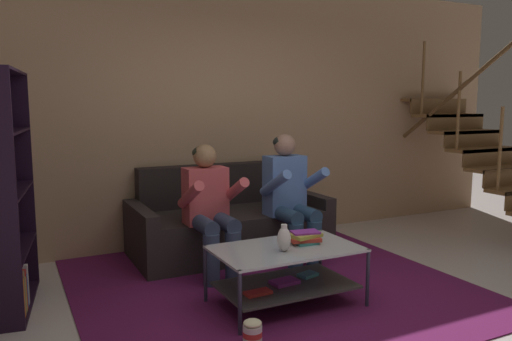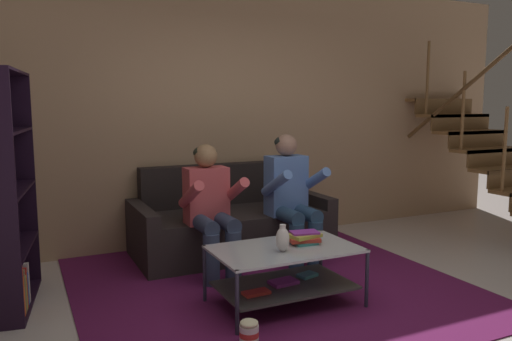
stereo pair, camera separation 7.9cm
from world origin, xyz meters
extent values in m
plane|color=beige|center=(0.00, 0.00, 0.00)|extent=(16.80, 16.80, 0.00)
cube|color=tan|center=(0.00, 2.46, 1.45)|extent=(8.40, 0.12, 2.90)
cube|color=brown|center=(3.25, 1.19, 0.78)|extent=(1.00, 0.29, 0.04)
cube|color=brown|center=(3.25, 1.48, 0.98)|extent=(1.00, 0.29, 0.04)
cube|color=brown|center=(3.25, 1.34, 0.90)|extent=(1.00, 0.02, 0.20)
cube|color=brown|center=(3.25, 1.77, 1.18)|extent=(1.00, 0.29, 0.04)
cube|color=brown|center=(3.25, 1.63, 1.10)|extent=(1.00, 0.02, 0.20)
cube|color=brown|center=(3.25, 2.05, 1.37)|extent=(1.00, 0.29, 0.04)
cube|color=brown|center=(3.25, 1.92, 1.30)|extent=(1.00, 0.02, 0.20)
cube|color=brown|center=(3.25, 2.34, 1.57)|extent=(1.00, 0.29, 0.04)
cube|color=brown|center=(3.25, 2.21, 1.49)|extent=(1.00, 0.02, 0.20)
cylinder|color=brown|center=(2.79, 0.90, 1.05)|extent=(0.04, 0.04, 0.90)
cylinder|color=brown|center=(2.79, 1.48, 1.45)|extent=(0.04, 0.04, 0.90)
cylinder|color=brown|center=(2.79, 2.05, 1.84)|extent=(0.04, 0.04, 0.90)
cylinder|color=brown|center=(2.79, 1.33, 1.80)|extent=(0.05, 2.04, 1.44)
cube|color=#292222|center=(0.07, 1.89, 0.22)|extent=(1.70, 0.94, 0.45)
cube|color=black|center=(0.07, 2.27, 0.66)|extent=(1.70, 0.18, 0.44)
cube|color=#292222|center=(-0.85, 1.89, 0.28)|extent=(0.13, 0.94, 0.57)
cube|color=#292222|center=(0.98, 1.89, 0.28)|extent=(0.13, 0.94, 0.57)
cylinder|color=#333E5B|center=(-0.44, 1.11, 0.22)|extent=(0.14, 0.14, 0.45)
cylinder|color=#333E5B|center=(-0.24, 1.11, 0.22)|extent=(0.14, 0.14, 0.45)
cylinder|color=#333E5B|center=(-0.44, 1.29, 0.49)|extent=(0.14, 0.42, 0.14)
cylinder|color=#333E5B|center=(-0.24, 1.29, 0.49)|extent=(0.14, 0.42, 0.14)
cube|color=#C3494F|center=(-0.34, 1.50, 0.70)|extent=(0.38, 0.22, 0.51)
cylinder|color=#C3494F|center=(-0.55, 1.32, 0.75)|extent=(0.09, 0.49, 0.31)
cylinder|color=#C3494F|center=(-0.14, 1.32, 0.75)|extent=(0.09, 0.49, 0.31)
sphere|color=#916947|center=(-0.34, 1.50, 1.06)|extent=(0.21, 0.21, 0.21)
ellipsoid|color=black|center=(-0.34, 1.52, 1.09)|extent=(0.21, 0.21, 0.13)
cylinder|color=navy|center=(0.38, 1.11, 0.22)|extent=(0.14, 0.14, 0.45)
cylinder|color=navy|center=(0.58, 1.11, 0.22)|extent=(0.14, 0.14, 0.45)
cylinder|color=navy|center=(0.38, 1.29, 0.49)|extent=(0.14, 0.42, 0.14)
cylinder|color=navy|center=(0.58, 1.29, 0.49)|extent=(0.14, 0.42, 0.14)
cube|color=#5476BA|center=(0.48, 1.50, 0.74)|extent=(0.38, 0.22, 0.58)
cylinder|color=#5476BA|center=(0.28, 1.32, 0.79)|extent=(0.09, 0.49, 0.31)
cylinder|color=#5476BA|center=(0.68, 1.32, 0.79)|extent=(0.09, 0.49, 0.31)
sphere|color=#966C59|center=(0.48, 1.50, 1.13)|extent=(0.21, 0.21, 0.21)
ellipsoid|color=black|center=(0.48, 1.52, 1.16)|extent=(0.21, 0.21, 0.13)
cube|color=#B1B5BC|center=(-0.09, 0.48, 0.44)|extent=(1.08, 0.66, 0.02)
cube|color=#40403C|center=(-0.09, 0.48, 0.16)|extent=(1.00, 0.61, 0.02)
cylinder|color=#2A283B|center=(-0.62, 0.17, 0.23)|extent=(0.03, 0.03, 0.45)
cylinder|color=#2A283B|center=(0.44, 0.17, 0.23)|extent=(0.03, 0.03, 0.45)
cylinder|color=#2A283B|center=(-0.62, 0.80, 0.23)|extent=(0.03, 0.03, 0.45)
cylinder|color=#2A283B|center=(0.44, 0.80, 0.23)|extent=(0.03, 0.03, 0.45)
cube|color=red|center=(-0.37, 0.39, 0.18)|extent=(0.20, 0.11, 0.02)
cube|color=purple|center=(-0.09, 0.49, 0.18)|extent=(0.22, 0.16, 0.03)
cube|color=teal|center=(0.15, 0.55, 0.18)|extent=(0.17, 0.14, 0.03)
cube|color=#5C1646|center=(-0.01, 1.09, 0.01)|extent=(3.12, 3.40, 0.01)
cube|color=#7B476D|center=(-0.01, 1.09, 0.01)|extent=(1.71, 1.87, 0.00)
ellipsoid|color=silver|center=(-0.15, 0.41, 0.54)|extent=(0.10, 0.10, 0.18)
cylinder|color=silver|center=(-0.15, 0.41, 0.63)|extent=(0.05, 0.05, 0.04)
cube|color=teal|center=(0.10, 0.52, 0.46)|extent=(0.19, 0.18, 0.02)
cube|color=red|center=(0.10, 0.52, 0.49)|extent=(0.26, 0.21, 0.03)
cube|color=gold|center=(0.10, 0.52, 0.52)|extent=(0.26, 0.20, 0.03)
cube|color=purple|center=(0.11, 0.53, 0.54)|extent=(0.23, 0.17, 0.02)
cube|color=black|center=(-1.88, 1.88, 0.88)|extent=(0.28, 0.06, 1.77)
cube|color=black|center=(-1.95, 1.40, 0.01)|extent=(0.41, 0.98, 0.02)
cube|color=black|center=(-1.95, 1.40, 0.44)|extent=(0.41, 0.98, 0.02)
cube|color=black|center=(-1.95, 1.40, 0.88)|extent=(0.41, 0.98, 0.02)
cube|color=black|center=(-1.95, 1.40, 1.33)|extent=(0.41, 0.98, 0.02)
cube|color=#699AAA|center=(-1.99, 0.96, 0.18)|extent=(0.19, 0.08, 0.33)
cube|color=#2F2A24|center=(-1.99, 1.02, 0.14)|extent=(0.23, 0.08, 0.24)
cube|color=red|center=(-2.00, 1.07, 0.21)|extent=(0.25, 0.06, 0.38)
cube|color=orange|center=(-1.97, 1.09, 0.16)|extent=(0.19, 0.06, 0.28)
cube|color=#917350|center=(-1.99, 1.15, 0.18)|extent=(0.26, 0.08, 0.32)
cube|color=#AFB946|center=(-1.98, 1.20, 0.15)|extent=(0.25, 0.07, 0.26)
cube|color=red|center=(-1.96, 1.24, 0.17)|extent=(0.21, 0.06, 0.30)
cube|color=blue|center=(-1.97, 1.29, 0.14)|extent=(0.26, 0.08, 0.25)
cube|color=silver|center=(-1.96, 1.34, 0.17)|extent=(0.26, 0.09, 0.31)
cylinder|color=white|center=(-0.61, -0.01, 0.05)|extent=(0.12, 0.12, 0.04)
cylinder|color=red|center=(-0.61, -0.01, 0.09)|extent=(0.12, 0.12, 0.04)
cylinder|color=white|center=(-0.61, -0.01, 0.13)|extent=(0.12, 0.12, 0.04)
ellipsoid|color=beige|center=(-0.61, -0.01, 0.16)|extent=(0.12, 0.12, 0.04)
camera|label=1|loc=(-1.92, -2.67, 1.52)|focal=35.00mm
camera|label=2|loc=(-1.85, -2.71, 1.52)|focal=35.00mm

